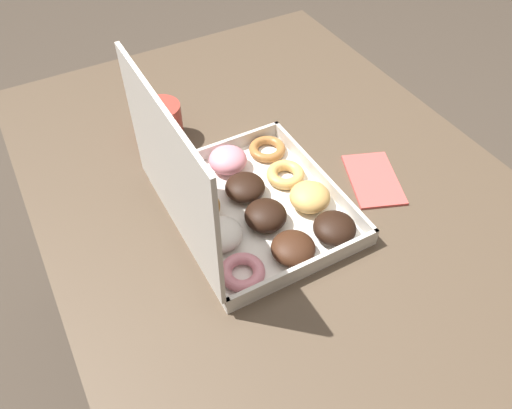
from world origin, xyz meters
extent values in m
plane|color=#42382D|center=(0.00, 0.00, 0.00)|extent=(8.00, 8.00, 0.00)
cube|color=#4C3D2D|center=(0.00, 0.00, 0.76)|extent=(1.25, 0.94, 0.03)
cylinder|color=#4C3D2D|center=(0.58, -0.42, 0.37)|extent=(0.06, 0.06, 0.75)
cylinder|color=#4C3D2D|center=(0.58, 0.42, 0.37)|extent=(0.06, 0.06, 0.75)
cube|color=silver|center=(-0.05, 0.07, 0.78)|extent=(0.37, 0.31, 0.01)
cube|color=beige|center=(-0.05, -0.08, 0.80)|extent=(0.37, 0.01, 0.03)
cube|color=beige|center=(-0.05, 0.22, 0.80)|extent=(0.37, 0.01, 0.03)
cube|color=beige|center=(-0.23, 0.07, 0.80)|extent=(0.01, 0.31, 0.03)
cube|color=beige|center=(0.13, 0.07, 0.80)|extent=(0.01, 0.31, 0.03)
cube|color=beige|center=(-0.05, 0.23, 0.96)|extent=(0.37, 0.01, 0.28)
ellipsoid|color=black|center=(-0.18, -0.02, 0.81)|extent=(0.08, 0.08, 0.04)
ellipsoid|color=tan|center=(-0.10, -0.03, 0.81)|extent=(0.08, 0.08, 0.05)
torus|color=tan|center=(-0.01, -0.02, 0.80)|extent=(0.08, 0.08, 0.02)
torus|color=#9E6633|center=(0.08, -0.03, 0.80)|extent=(0.08, 0.08, 0.02)
ellipsoid|color=#381E11|center=(-0.19, 0.07, 0.81)|extent=(0.08, 0.08, 0.04)
ellipsoid|color=black|center=(-0.10, 0.07, 0.81)|extent=(0.08, 0.08, 0.05)
ellipsoid|color=black|center=(-0.01, 0.07, 0.81)|extent=(0.08, 0.08, 0.04)
ellipsoid|color=pink|center=(0.08, 0.07, 0.81)|extent=(0.08, 0.08, 0.05)
torus|color=pink|center=(-0.18, 0.17, 0.80)|extent=(0.08, 0.08, 0.02)
ellipsoid|color=white|center=(-0.09, 0.17, 0.81)|extent=(0.08, 0.08, 0.04)
ellipsoid|color=#B77A38|center=(-0.01, 0.17, 0.81)|extent=(0.08, 0.08, 0.04)
ellipsoid|color=pink|center=(0.08, 0.17, 0.81)|extent=(0.08, 0.08, 0.04)
cylinder|color=#A3382D|center=(0.25, 0.14, 0.82)|extent=(0.09, 0.09, 0.09)
cylinder|color=black|center=(0.25, 0.14, 0.86)|extent=(0.07, 0.07, 0.01)
cube|color=#CC4C47|center=(-0.10, -0.19, 0.78)|extent=(0.18, 0.15, 0.01)
camera|label=1|loc=(-0.64, 0.39, 1.51)|focal=35.00mm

